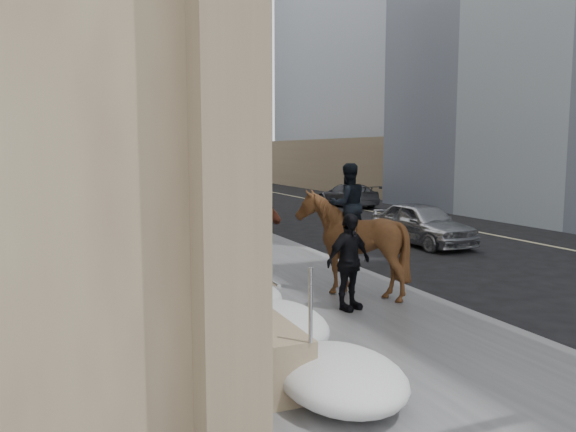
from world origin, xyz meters
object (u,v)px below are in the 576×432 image
Objects in this scene: car_grey at (347,195)px; pedestrian at (349,262)px; car_silver at (422,223)px; mounted_horse_right at (350,239)px; mounted_horse_left at (257,244)px.

pedestrian is at bearing 56.88° from car_grey.
pedestrian is 0.42× the size of car_grey.
car_silver is at bearing 28.17° from pedestrian.
mounted_horse_right is 1.14m from pedestrian.
pedestrian is 8.78m from car_silver.
pedestrian is 21.04m from car_grey.
mounted_horse_right reaches higher than car_grey.
car_silver is at bearing -133.55° from mounted_horse_right.
car_silver is 12.85m from car_grey.
mounted_horse_left is 1.43× the size of pedestrian.
car_silver is at bearing 67.92° from car_grey.
mounted_horse_left is 8.56m from car_silver.
mounted_horse_right is at bearing 56.98° from car_grey.
mounted_horse_right reaches higher than car_silver.
mounted_horse_right is 7.73m from car_silver.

